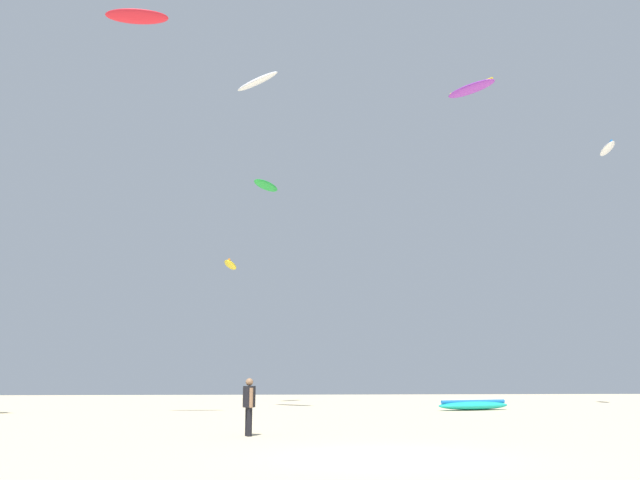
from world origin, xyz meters
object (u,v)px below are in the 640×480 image
kite_aloft_3 (266,186)px  kite_grounded_near (474,405)px  kite_aloft_4 (257,82)px  kite_aloft_5 (137,16)px  person_foreground (249,402)px  kite_aloft_2 (607,149)px  kite_aloft_1 (471,89)px  kite_aloft_0 (230,265)px

kite_aloft_3 → kite_grounded_near: bearing=-39.8°
kite_aloft_4 → kite_aloft_5: (-5.76, -7.00, -0.14)m
person_foreground → kite_aloft_4: (-0.18, 15.37, 18.05)m
kite_aloft_2 → kite_aloft_3: (-23.47, 6.18, -1.44)m
kite_aloft_3 → kite_aloft_4: size_ratio=0.96×
kite_aloft_2 → kite_aloft_3: 24.31m
person_foreground → kite_aloft_3: 30.22m
kite_grounded_near → kite_aloft_4: kite_aloft_4 is taller
kite_grounded_near → kite_aloft_2: size_ratio=1.60×
kite_aloft_2 → kite_aloft_4: bearing=-168.9°
kite_grounded_near → kite_aloft_1: kite_aloft_1 is taller
kite_aloft_0 → kite_aloft_1: size_ratio=1.28×
kite_aloft_0 → kite_aloft_3: kite_aloft_3 is taller
kite_aloft_4 → kite_aloft_0: bearing=96.3°
kite_aloft_3 → kite_aloft_4: kite_aloft_4 is taller
kite_grounded_near → kite_aloft_0: (-14.88, 19.33, 11.16)m
kite_aloft_1 → kite_aloft_3: 17.84m
kite_aloft_0 → kite_aloft_4: 21.83m
kite_aloft_1 → kite_grounded_near: bearing=83.3°
person_foreground → kite_aloft_1: 24.44m
person_foreground → kite_aloft_5: kite_aloft_5 is taller
person_foreground → kite_aloft_2: (23.98, 20.13, 16.30)m
person_foreground → kite_aloft_0: bearing=-103.1°
kite_aloft_0 → kite_aloft_4: (2.25, -20.31, 7.66)m
kite_aloft_0 → kite_aloft_1: (14.46, -22.83, 6.54)m
kite_aloft_2 → kite_grounded_near: bearing=-161.9°
kite_aloft_3 → kite_aloft_5: bearing=-109.7°
person_foreground → kite_aloft_1: (12.03, 12.86, 16.94)m
person_foreground → kite_aloft_3: bearing=-108.1°
kite_aloft_4 → kite_aloft_5: bearing=-129.4°
kite_grounded_near → kite_aloft_5: 27.40m
person_foreground → kite_grounded_near: (12.45, 16.36, -0.76)m
person_foreground → kite_aloft_4: 23.71m
person_foreground → kite_aloft_1: size_ratio=0.58×
person_foreground → kite_aloft_3: (0.50, 26.31, 14.86)m
kite_aloft_2 → kite_aloft_4: (-24.15, -4.76, 1.75)m
person_foreground → kite_aloft_5: size_ratio=0.58×
kite_aloft_2 → person_foreground: bearing=-140.0°
kite_aloft_1 → kite_aloft_4: kite_aloft_4 is taller
kite_aloft_1 → kite_aloft_4: 12.52m
kite_aloft_1 → kite_aloft_5: kite_aloft_5 is taller
kite_aloft_2 → kite_aloft_0: bearing=149.5°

